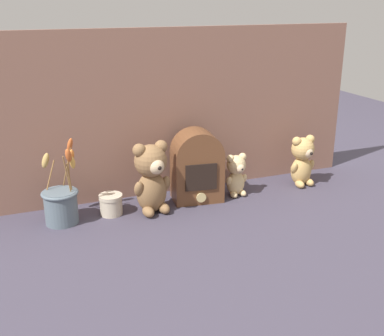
{
  "coord_description": "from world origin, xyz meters",
  "views": [
    {
      "loc": [
        -0.61,
        -1.52,
        0.73
      ],
      "look_at": [
        0.0,
        0.02,
        0.14
      ],
      "focal_mm": 45.0,
      "sensor_mm": 36.0,
      "label": 1
    }
  ],
  "objects": [
    {
      "name": "teddy_bear_medium",
      "position": [
        0.48,
        0.03,
        0.11
      ],
      "size": [
        0.11,
        0.11,
        0.21
      ],
      "color": "tan",
      "rests_on": "ground"
    },
    {
      "name": "flower_vase",
      "position": [
        -0.47,
        0.03,
        0.07
      ],
      "size": [
        0.13,
        0.14,
        0.29
      ],
      "color": "slate",
      "rests_on": "ground"
    },
    {
      "name": "teddy_bear_large",
      "position": [
        -0.16,
        -0.0,
        0.14
      ],
      "size": [
        0.14,
        0.13,
        0.26
      ],
      "color": "olive",
      "rests_on": "ground"
    },
    {
      "name": "ground_plane",
      "position": [
        0.0,
        0.0,
        0.0
      ],
      "size": [
        4.0,
        4.0,
        0.0
      ],
      "primitive_type": "plane",
      "color": "#3D3847"
    },
    {
      "name": "teddy_bear_small",
      "position": [
        0.19,
        0.03,
        0.09
      ],
      "size": [
        0.09,
        0.09,
        0.17
      ],
      "color": "#DBBC84",
      "rests_on": "ground"
    },
    {
      "name": "vintage_radio",
      "position": [
        0.03,
        0.04,
        0.14
      ],
      "size": [
        0.2,
        0.15,
        0.27
      ],
      "color": "brown",
      "rests_on": "ground"
    },
    {
      "name": "backdrop_wall",
      "position": [
        0.0,
        0.17,
        0.31
      ],
      "size": [
        1.48,
        0.02,
        0.63
      ],
      "color": "#845B4C",
      "rests_on": "ground"
    },
    {
      "name": "decorative_tin_tall",
      "position": [
        -0.3,
        0.03,
        0.04
      ],
      "size": [
        0.08,
        0.08,
        0.07
      ],
      "color": "beige",
      "rests_on": "ground"
    }
  ]
}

